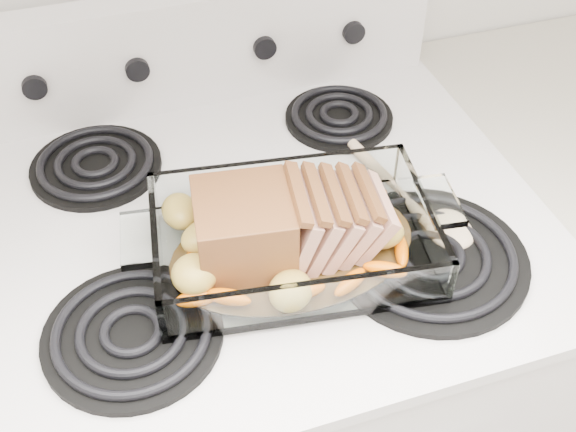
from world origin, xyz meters
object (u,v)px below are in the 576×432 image
object	(u,v)px
counter_right	(574,308)
baking_dish	(293,243)
electric_range	(261,393)
pork_roast	(275,228)

from	to	relation	value
counter_right	baking_dish	distance (m)	0.82
electric_range	counter_right	xyz separation A→B (m)	(0.66, -0.00, -0.02)
counter_right	pork_roast	bearing A→B (deg)	-171.43
electric_range	pork_roast	bearing A→B (deg)	-88.84
baking_dish	pork_roast	world-z (taller)	pork_roast
baking_dish	pork_roast	size ratio (longest dim) A/B	1.43
counter_right	electric_range	bearing A→B (deg)	179.90
electric_range	baking_dish	distance (m)	0.49
counter_right	baking_dish	bearing A→B (deg)	-171.12
counter_right	baking_dish	world-z (taller)	baking_dish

